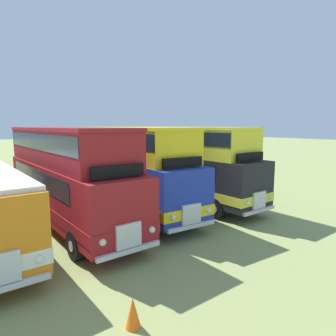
% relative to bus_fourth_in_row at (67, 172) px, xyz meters
% --- Properties ---
extents(ground_plane, '(200.00, 200.00, 0.00)m').
position_rel_bus_fourth_in_row_xyz_m(ground_plane, '(-1.79, 0.25, -2.47)').
color(ground_plane, '#8C9956').
extents(bus_fourth_in_row, '(2.86, 10.86, 4.49)m').
position_rel_bus_fourth_in_row_xyz_m(bus_fourth_in_row, '(0.00, 0.00, 0.00)').
color(bus_fourth_in_row, maroon).
rests_on(bus_fourth_in_row, ground).
extents(bus_fifth_in_row, '(3.11, 10.79, 4.49)m').
position_rel_bus_fourth_in_row_xyz_m(bus_fifth_in_row, '(3.61, 0.55, -0.00)').
color(bus_fifth_in_row, '#1E339E').
rests_on(bus_fifth_in_row, ground).
extents(bus_sixth_in_row, '(2.83, 10.15, 4.49)m').
position_rel_bus_fourth_in_row_xyz_m(bus_sixth_in_row, '(7.19, 0.08, -0.00)').
color(bus_sixth_in_row, black).
rests_on(bus_sixth_in_row, ground).
extents(cone_near_end, '(0.36, 0.36, 0.73)m').
position_rel_bus_fourth_in_row_xyz_m(cone_near_end, '(-1.15, -8.06, -2.11)').
color(cone_near_end, orange).
rests_on(cone_near_end, ground).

